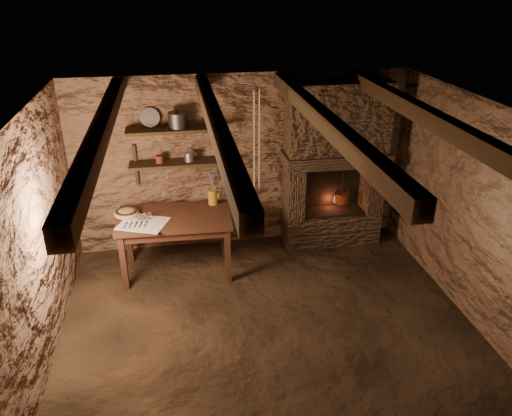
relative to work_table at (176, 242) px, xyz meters
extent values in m
plane|color=black|center=(0.95, -1.31, -0.43)|extent=(4.50, 4.50, 0.00)
cube|color=#503525|center=(0.95, 0.69, 0.77)|extent=(4.50, 0.04, 2.40)
cube|color=#503525|center=(0.95, -3.31, 0.77)|extent=(4.50, 0.04, 2.40)
cube|color=#503525|center=(-1.30, -1.31, 0.77)|extent=(0.04, 4.00, 2.40)
cube|color=#503525|center=(3.20, -1.31, 0.77)|extent=(0.04, 4.00, 2.40)
cube|color=black|center=(0.95, -1.31, 1.97)|extent=(4.50, 4.00, 0.04)
cube|color=black|center=(-0.55, -1.31, 1.88)|extent=(0.14, 3.95, 0.16)
cube|color=black|center=(0.45, -1.31, 1.88)|extent=(0.14, 3.95, 0.16)
cube|color=black|center=(1.45, -1.31, 1.88)|extent=(0.14, 3.95, 0.16)
cube|color=black|center=(2.45, -1.31, 1.88)|extent=(0.14, 3.95, 0.16)
cube|color=black|center=(0.10, 0.53, 0.87)|extent=(1.25, 0.30, 0.04)
cube|color=black|center=(0.10, 0.53, 1.32)|extent=(1.25, 0.30, 0.04)
cube|color=#312218|center=(2.20, 0.45, -0.21)|extent=(1.35, 0.45, 0.45)
cube|color=#312218|center=(1.64, 0.45, 0.39)|extent=(0.23, 0.45, 0.75)
cube|color=#312218|center=(2.76, 0.45, 0.39)|extent=(0.23, 0.45, 0.75)
cube|color=#312218|center=(2.20, 0.42, 0.85)|extent=(1.43, 0.51, 0.16)
cube|color=#312218|center=(2.20, 0.45, 1.40)|extent=(1.35, 0.45, 0.94)
cube|color=black|center=(2.20, 0.65, 0.39)|extent=(0.90, 0.06, 0.75)
cube|color=#371C13|center=(0.00, 0.00, 0.34)|extent=(1.43, 0.85, 0.06)
cube|color=#371C13|center=(0.00, 0.00, 0.25)|extent=(1.31, 0.72, 0.10)
cube|color=beige|center=(-0.37, -0.16, 0.37)|extent=(0.67, 0.61, 0.01)
cylinder|color=#A57620|center=(0.51, 0.27, 0.47)|extent=(0.14, 0.14, 0.20)
torus|color=#A57620|center=(0.58, 0.27, 0.49)|extent=(0.02, 0.11, 0.11)
ellipsoid|color=#A37A46|center=(-0.58, 0.09, 0.41)|extent=(0.39, 0.39, 0.11)
cylinder|color=#2D2C28|center=(0.13, 0.53, 1.43)|extent=(0.24, 0.24, 0.18)
cylinder|color=#A6A6A1|center=(-0.21, 0.63, 1.46)|extent=(0.25, 0.12, 0.24)
cylinder|color=#551F11|center=(-0.14, 0.53, 0.94)|extent=(0.12, 0.12, 0.10)
cylinder|color=maroon|center=(2.31, 0.41, 0.26)|extent=(0.26, 0.26, 0.14)
torus|color=#2D2C28|center=(2.31, 0.41, 0.34)|extent=(0.22, 0.01, 0.22)
cylinder|color=#2D2C28|center=(2.31, 0.41, 0.51)|extent=(0.01, 0.01, 0.44)
camera|label=1|loc=(0.07, -5.65, 3.12)|focal=35.00mm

